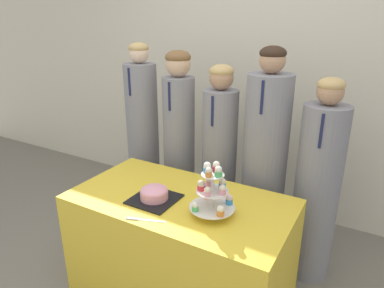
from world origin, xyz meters
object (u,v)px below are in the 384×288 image
cake_knife (140,220)px  student_4 (317,189)px  student_2 (219,164)px  cupcake_stand (213,190)px  student_3 (264,167)px  student_0 (143,141)px  round_cake (154,194)px  student_1 (179,149)px

cake_knife → student_4: 1.24m
student_2 → student_4: (0.75, 0.00, -0.03)m
cupcake_stand → student_3: (0.07, 0.72, -0.12)m
student_0 → student_4: size_ratio=1.11×
round_cake → cake_knife: round_cake is taller
student_2 → cake_knife: bearing=-91.6°
cake_knife → student_2: size_ratio=0.15×
student_4 → student_3: bearing=180.0°
round_cake → cupcake_stand: bearing=3.9°
round_cake → student_2: bearing=83.3°
cupcake_stand → round_cake: bearing=-176.1°
cake_knife → round_cake: bearing=85.6°
student_0 → student_3: bearing=0.0°
round_cake → student_0: (-0.65, 0.74, -0.00)m
cake_knife → student_0: student_0 is taller
student_2 → round_cake: bearing=-96.7°
cupcake_stand → student_1: student_1 is taller
student_2 → student_3: bearing=0.0°
student_0 → cupcake_stand: bearing=-34.6°
cupcake_stand → student_0: size_ratio=0.20×
student_2 → student_4: bearing=0.0°
cupcake_stand → student_2: bearing=112.7°
cake_knife → student_1: size_ratio=0.15×
student_3 → cake_knife: bearing=-112.0°
student_0 → student_3: student_3 is taller
cake_knife → cupcake_stand: 0.44m
student_3 → student_4: size_ratio=1.12×
student_4 → cupcake_stand: bearing=-122.0°
student_2 → cupcake_stand: bearing=-67.3°
student_1 → student_4: (1.12, 0.00, -0.09)m
student_0 → student_2: size_ratio=1.09×
student_3 → student_2: bearing=-180.0°
cake_knife → cupcake_stand: size_ratio=0.72×
cake_knife → student_4: size_ratio=0.16×
cupcake_stand → student_4: student_4 is taller
round_cake → student_2: size_ratio=0.18×
round_cake → student_4: bearing=41.7°
student_3 → round_cake: bearing=-121.3°
student_1 → cake_knife: bearing=-70.6°
student_1 → student_4: student_1 is taller
student_0 → student_4: 1.49m
student_3 → student_4: (0.38, -0.00, -0.08)m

